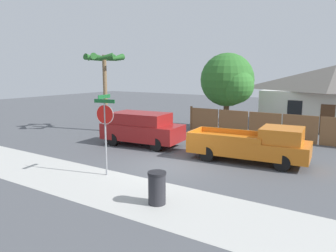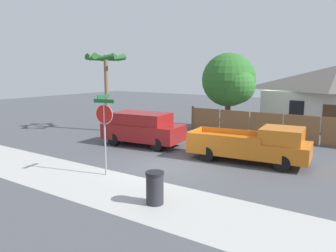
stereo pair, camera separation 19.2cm
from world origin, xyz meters
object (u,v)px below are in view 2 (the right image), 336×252
at_px(stop_sign, 104,121).
at_px(trash_bin, 155,188).
at_px(red_suv, 143,128).
at_px(palm_tree, 106,65).
at_px(orange_pickup, 254,145).
at_px(oak_tree, 230,81).

xyz_separation_m(stop_sign, trash_bin, (3.44, -1.30, -1.72)).
bearing_deg(stop_sign, red_suv, 101.37).
xyz_separation_m(palm_tree, stop_sign, (7.07, -7.40, -2.39)).
bearing_deg(orange_pickup, stop_sign, -136.18).
relative_size(red_suv, orange_pickup, 0.84).
relative_size(palm_tree, orange_pickup, 0.95).
relative_size(oak_tree, orange_pickup, 0.97).
relative_size(orange_pickup, stop_sign, 1.72).
height_order(oak_tree, stop_sign, oak_tree).
height_order(oak_tree, palm_tree, oak_tree).
bearing_deg(stop_sign, trash_bin, -31.65).
height_order(orange_pickup, stop_sign, stop_sign).
height_order(red_suv, stop_sign, stop_sign).
distance_m(orange_pickup, stop_sign, 6.97).
relative_size(orange_pickup, trash_bin, 5.31).
distance_m(oak_tree, stop_sign, 12.39).
relative_size(stop_sign, trash_bin, 3.10).
bearing_deg(palm_tree, trash_bin, -39.60).
bearing_deg(trash_bin, palm_tree, 140.40).
height_order(stop_sign, trash_bin, stop_sign).
bearing_deg(oak_tree, trash_bin, -76.30).
distance_m(red_suv, stop_sign, 5.72).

